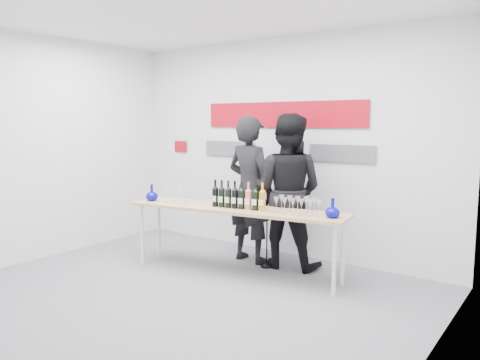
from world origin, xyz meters
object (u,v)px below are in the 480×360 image
object	(u,v)px
presenter_right	(287,191)
mic_stand	(267,235)
tasting_table	(235,213)
presenter_left	(250,190)

from	to	relation	value
presenter_right	mic_stand	world-z (taller)	presenter_right
tasting_table	presenter_left	size ratio (longest dim) A/B	1.45
presenter_right	mic_stand	distance (m)	0.62
tasting_table	mic_stand	size ratio (longest dim) A/B	2.04
tasting_table	presenter_left	bearing A→B (deg)	97.39
presenter_left	presenter_right	world-z (taller)	presenter_right
presenter_right	mic_stand	xyz separation A→B (m)	(-0.17, -0.20, -0.56)
presenter_right	mic_stand	size ratio (longest dim) A/B	1.42
presenter_left	presenter_right	distance (m)	0.51
tasting_table	mic_stand	xyz separation A→B (m)	(0.17, 0.45, -0.34)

